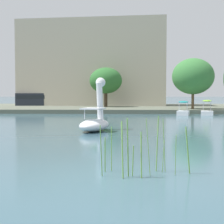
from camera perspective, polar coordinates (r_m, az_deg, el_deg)
name	(u,v)px	position (r m, az deg, el deg)	size (l,w,h in m)	color
ground_plane	(101,179)	(9.08, -1.85, -10.78)	(638.09, 638.09, 0.00)	#385966
shore_bank_far	(122,108)	(50.72, 1.70, 0.72)	(129.31, 25.12, 0.46)	#5B6051
swan_boat	(95,120)	(20.50, -2.75, -1.28)	(2.19, 3.33, 3.17)	white
pedal_boat_teal	(183,111)	(36.97, 11.53, 0.17)	(1.67, 2.45, 1.46)	white
pedal_boat_lime	(207,111)	(37.79, 15.20, 0.22)	(1.64, 2.31, 1.58)	white
tree_broadleaf_right	(106,81)	(47.86, -1.02, 5.13)	(6.25, 6.23, 5.35)	#423323
tree_broadleaf_behind_dock	(193,76)	(41.64, 13.05, 5.67)	(6.55, 6.45, 5.85)	brown
parked_van	(32,99)	(54.13, -12.87, 2.09)	(4.84, 2.12, 1.85)	#1E232D
apartment_block	(94,64)	(55.97, -2.91, 7.77)	(22.38, 9.19, 12.91)	#B2A893
reed_clump_foreground	(141,150)	(9.37, 4.77, -6.20)	(2.41, 0.98, 1.55)	#669942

